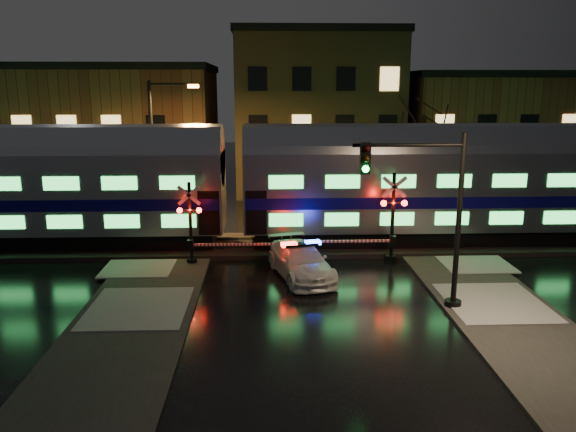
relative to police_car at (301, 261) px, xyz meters
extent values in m
plane|color=black|center=(0.43, -0.50, -0.70)|extent=(120.00, 120.00, 0.00)
cube|color=black|center=(0.43, 4.50, -0.58)|extent=(90.00, 4.20, 0.24)
cube|color=#2D2D2D|center=(-6.07, -6.50, -0.64)|extent=(4.00, 20.00, 0.12)
cube|color=#2D2D2D|center=(6.93, -6.50, -0.64)|extent=(4.00, 20.00, 0.12)
cube|color=brown|center=(-12.57, 21.50, 3.80)|extent=(14.00, 10.00, 9.00)
cube|color=brown|center=(2.43, 22.00, 5.05)|extent=(12.00, 11.00, 11.50)
cube|color=brown|center=(15.43, 21.50, 3.55)|extent=(12.00, 10.00, 8.50)
cube|color=black|center=(9.98, 4.50, -0.06)|extent=(24.00, 2.40, 0.80)
cube|color=#B7BAC1|center=(9.98, 4.50, 2.24)|extent=(25.00, 3.05, 3.80)
cube|color=#0D0A73|center=(9.98, 4.50, 1.84)|extent=(24.75, 3.09, 0.55)
cube|color=#3CE45C|center=(9.98, 2.95, 1.09)|extent=(21.00, 0.05, 0.62)
cube|color=#3CE45C|center=(9.98, 2.95, 2.89)|extent=(21.00, 0.05, 0.62)
cylinder|color=#B7BAC1|center=(9.98, 4.50, 3.94)|extent=(25.00, 3.05, 3.05)
imported|color=white|center=(0.00, 0.00, -0.01)|extent=(3.07, 5.13, 1.39)
cube|color=black|center=(0.00, 0.00, 0.73)|extent=(1.50, 0.72, 0.09)
cube|color=#FF0C05|center=(-0.51, -0.13, 0.77)|extent=(0.70, 0.47, 0.16)
cube|color=#1426FF|center=(0.51, 0.13, 0.77)|extent=(0.70, 0.47, 0.16)
cylinder|color=black|center=(4.27, 1.90, -0.55)|extent=(0.52, 0.52, 0.31)
cylinder|color=black|center=(4.27, 1.90, 1.38)|extent=(0.17, 0.17, 4.16)
sphere|color=#FF0C05|center=(3.80, 1.72, 2.10)|extent=(0.27, 0.27, 0.27)
sphere|color=#FF0C05|center=(4.73, 1.72, 2.10)|extent=(0.27, 0.27, 0.27)
cube|color=white|center=(1.67, 1.65, 0.39)|extent=(5.20, 0.10, 0.10)
cube|color=black|center=(4.27, 1.65, 0.39)|extent=(0.25, 0.30, 0.45)
cylinder|color=black|center=(-4.84, 1.90, -0.56)|extent=(0.47, 0.47, 0.28)
cylinder|color=black|center=(-4.84, 1.90, 1.19)|extent=(0.15, 0.15, 3.79)
sphere|color=#FF0C05|center=(-5.27, 1.72, 1.85)|extent=(0.25, 0.25, 0.25)
sphere|color=#FF0C05|center=(-4.41, 1.72, 1.85)|extent=(0.25, 0.25, 0.25)
cube|color=white|center=(-2.47, 1.65, 0.29)|extent=(4.74, 0.10, 0.10)
cube|color=black|center=(-4.84, 1.65, 0.29)|extent=(0.25, 0.30, 0.45)
cylinder|color=black|center=(5.32, -3.70, -0.54)|extent=(0.60, 0.60, 0.32)
cylinder|color=black|center=(5.32, -3.70, 2.49)|extent=(0.19, 0.19, 6.38)
cylinder|color=black|center=(3.40, -3.70, 5.25)|extent=(3.83, 0.13, 0.13)
cube|color=black|center=(1.91, -3.85, 4.82)|extent=(0.34, 0.30, 1.06)
sphere|color=#0CFF3F|center=(1.91, -4.01, 4.48)|extent=(0.23, 0.23, 0.23)
cylinder|color=black|center=(-7.68, 8.50, 3.41)|extent=(0.21, 0.21, 8.22)
cylinder|color=black|center=(-6.45, 8.50, 7.31)|extent=(2.47, 0.12, 0.12)
cube|color=orange|center=(-5.32, 8.50, 7.21)|extent=(0.56, 0.29, 0.18)
camera|label=1|loc=(-1.41, -22.59, 7.18)|focal=35.00mm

